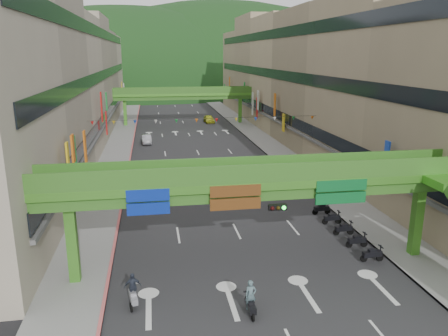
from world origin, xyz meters
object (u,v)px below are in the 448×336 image
(pedestrian_red, at_px, (319,176))
(scooter_rider_mid, at_px, (202,175))
(overpass_near, at_px, (274,193))
(car_yellow, at_px, (209,119))
(scooter_rider_near, at_px, (251,299))
(car_silver, at_px, (147,139))

(pedestrian_red, bearing_deg, scooter_rider_mid, 169.75)
(overpass_near, height_order, scooter_rider_mid, overpass_near)
(overpass_near, bearing_deg, scooter_rider_mid, 96.27)
(car_yellow, bearing_deg, overpass_near, -96.37)
(scooter_rider_mid, bearing_deg, overpass_near, -83.73)
(scooter_rider_near, relative_size, car_yellow, 0.45)
(scooter_rider_mid, bearing_deg, pedestrian_red, -7.19)
(car_yellow, relative_size, pedestrian_red, 2.65)
(scooter_rider_mid, distance_m, car_yellow, 42.16)
(scooter_rider_mid, xyz_separation_m, car_silver, (-5.81, 22.76, -0.45))
(scooter_rider_mid, height_order, car_silver, scooter_rider_mid)
(scooter_rider_near, xyz_separation_m, car_silver, (-5.58, 46.47, -0.25))
(car_yellow, bearing_deg, car_silver, -124.98)
(scooter_rider_near, xyz_separation_m, pedestrian_red, (12.38, 22.18, -0.08))
(car_yellow, distance_m, pedestrian_red, 43.63)
(overpass_near, bearing_deg, pedestrian_red, 60.62)
(car_silver, xyz_separation_m, car_yellow, (12.05, 18.93, 0.09))
(car_silver, bearing_deg, scooter_rider_mid, -78.49)
(scooter_rider_mid, bearing_deg, car_silver, 104.31)
(scooter_rider_mid, distance_m, car_silver, 23.49)
(scooter_rider_mid, height_order, car_yellow, scooter_rider_mid)
(overpass_near, bearing_deg, scooter_rider_near, -118.28)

